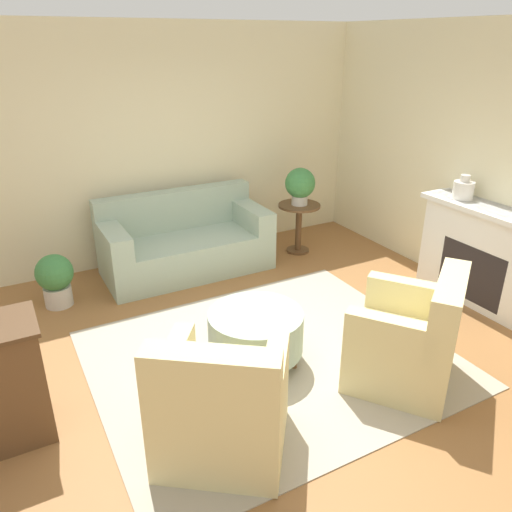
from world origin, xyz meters
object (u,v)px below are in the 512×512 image
Objects in this scene: potted_plant_on_side_table at (300,185)px; potted_plant_floor at (55,278)px; couch at (185,244)px; armchair_left at (221,409)px; armchair_right at (410,341)px; side_table at (299,220)px; ottoman_table at (256,332)px; vase_mantel_near at (463,189)px.

potted_plant_on_side_table is 3.07m from potted_plant_floor.
couch is 3.02m from armchair_left.
armchair_left is 1.66m from armchair_right.
side_table is 1.14× the size of potted_plant_floor.
armchair_right is at bearing -40.15° from ottoman_table.
vase_mantel_near is at bearing -37.71° from couch.
couch is 1.62m from potted_plant_on_side_table.
vase_mantel_near reaches higher than armchair_right.
side_table reaches higher than ottoman_table.
potted_plant_floor is (-1.51, -0.20, -0.02)m from couch.
armchair_right is 1.73× the size of side_table.
couch is 3.42× the size of potted_plant_floor.
potted_plant_floor is at bearing 130.66° from armchair_right.
potted_plant_floor is at bearing -179.61° from side_table.
armchair_left is 3.60m from side_table.
side_table is 2.05m from vase_mantel_near.
couch reaches higher than potted_plant_floor.
armchair_left is 1.97× the size of potted_plant_floor.
potted_plant_floor is (-3.94, 1.67, -0.84)m from vase_mantel_near.
ottoman_table is at bearing -131.17° from side_table.
potted_plant_on_side_table reaches higher than potted_plant_floor.
armchair_right is 2.07m from vase_mantel_near.
couch is 3.00× the size of side_table.
side_table is at bearing -108.43° from potted_plant_on_side_table.
armchair_right is 4.49× the size of vase_mantel_near.
potted_plant_on_side_table is (1.50, -0.18, 0.58)m from couch.
potted_plant_on_side_table reaches higher than ottoman_table.
armchair_left reaches higher than ottoman_table.
armchair_left is (-0.86, -2.90, 0.04)m from couch.
vase_mantel_near is 1.94m from potted_plant_on_side_table.
side_table is 1.38× the size of potted_plant_on_side_table.
armchair_right is 2.86m from potted_plant_on_side_table.
vase_mantel_near is (1.62, 1.03, 0.78)m from armchair_right.
couch is 1.52m from side_table.
vase_mantel_near is at bearing -61.40° from potted_plant_on_side_table.
vase_mantel_near is (3.28, 1.03, 0.78)m from armchair_left.
vase_mantel_near reaches higher than side_table.
side_table is (2.36, 2.72, 0.07)m from armchair_left.
couch is at bearing 73.54° from armchair_left.
armchair_left is at bearing -106.46° from couch.
armchair_left is 1.73× the size of side_table.
potted_plant_on_side_table is (0.00, 0.00, 0.47)m from side_table.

